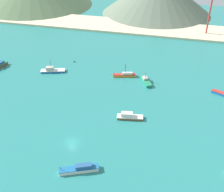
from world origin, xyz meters
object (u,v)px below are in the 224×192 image
fishing_boat_0 (52,70)px  fishing_boat_5 (125,75)px  fishing_boat_1 (146,81)px  buoy_0 (75,62)px  radio_tower (210,12)px  fishing_boat_8 (80,169)px  fishing_boat_4 (129,116)px

fishing_boat_0 → fishing_boat_5: bearing=6.5°
fishing_boat_1 → buoy_0: 37.51m
fishing_boat_5 → fishing_boat_0: bearing=-173.5°
fishing_boat_1 → radio_tower: 69.03m
fishing_boat_8 → buoy_0: 68.90m
fishing_boat_0 → fishing_boat_4: fishing_boat_0 is taller
radio_tower → fishing_boat_1: bearing=-112.3°
fishing_boat_0 → fishing_boat_1: size_ratio=1.24×
fishing_boat_1 → fishing_boat_4: 26.22m
fishing_boat_4 → fishing_boat_8: size_ratio=0.85×
buoy_0 → radio_tower: bearing=40.0°
fishing_boat_5 → buoy_0: bearing=163.1°
fishing_boat_4 → buoy_0: bearing=132.4°
fishing_boat_0 → fishing_boat_4: bearing=-32.3°
fishing_boat_1 → radio_tower: radio_tower is taller
fishing_boat_0 → fishing_boat_1: (42.15, 0.74, -0.06)m
fishing_boat_1 → buoy_0: bearing=163.0°
buoy_0 → fishing_boat_0: bearing=-118.2°
fishing_boat_1 → buoy_0: fishing_boat_1 is taller
fishing_boat_4 → radio_tower: 93.99m
fishing_boat_4 → fishing_boat_8: bearing=-107.6°
fishing_boat_1 → fishing_boat_4: bearing=-94.3°
fishing_boat_0 → fishing_boat_8: size_ratio=1.02×
fishing_boat_5 → fishing_boat_8: (-0.99, -56.10, 0.08)m
fishing_boat_0 → fishing_boat_8: bearing=-58.9°
radio_tower → fishing_boat_0: bearing=-136.9°
fishing_boat_0 → radio_tower: radio_tower is taller
fishing_boat_1 → fishing_boat_5: (-9.55, 3.00, 0.02)m
fishing_boat_8 → radio_tower: size_ratio=0.42×
fishing_boat_0 → fishing_boat_8: 61.16m
fishing_boat_1 → fishing_boat_5: size_ratio=0.89×
fishing_boat_8 → fishing_boat_4: bearing=72.4°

